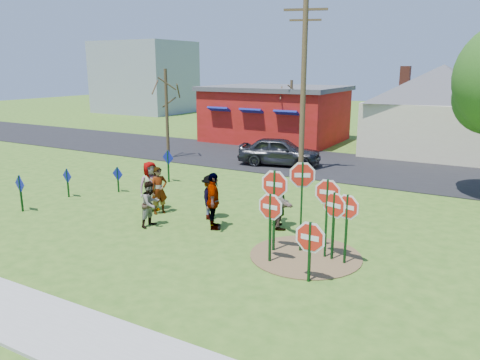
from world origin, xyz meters
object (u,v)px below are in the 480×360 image
at_px(person_b, 159,190).
at_px(utility_pole, 303,84).
at_px(stop_sign_d, 347,212).
at_px(stop_sign_b, 302,184).
at_px(stop_sign_a, 270,213).
at_px(person_a, 151,186).
at_px(stop_sign_c, 327,200).
at_px(suv, 280,151).

xyz_separation_m(person_b, utility_pole, (2.01, 8.70, 3.56)).
relative_size(stop_sign_d, utility_pole, 0.25).
bearing_deg(stop_sign_d, stop_sign_b, -176.83).
bearing_deg(stop_sign_a, stop_sign_d, 30.14).
bearing_deg(person_a, stop_sign_a, -83.56).
height_order(stop_sign_c, person_a, stop_sign_c).
xyz_separation_m(stop_sign_b, utility_pole, (-3.91, 9.53, 2.39)).
bearing_deg(stop_sign_a, suv, 117.99).
bearing_deg(person_a, stop_sign_c, -72.47).
distance_m(stop_sign_b, person_a, 6.60).
distance_m(stop_sign_a, utility_pole, 11.60).
relative_size(stop_sign_a, person_a, 1.12).
bearing_deg(stop_sign_b, utility_pole, 86.75).
bearing_deg(person_a, stop_sign_b, -72.80).
relative_size(stop_sign_b, utility_pole, 0.33).
xyz_separation_m(stop_sign_a, stop_sign_d, (1.85, 0.90, 0.06)).
xyz_separation_m(stop_sign_c, person_b, (-6.70, 0.91, -0.82)).
xyz_separation_m(stop_sign_b, stop_sign_d, (1.41, -0.23, -0.56)).
bearing_deg(stop_sign_c, person_b, 170.11).
bearing_deg(suv, utility_pole, -137.43).
height_order(stop_sign_c, stop_sign_d, stop_sign_c).
distance_m(person_a, person_b, 0.54).
bearing_deg(person_a, utility_pole, 9.33).
height_order(stop_sign_c, suv, stop_sign_c).
relative_size(suv, utility_pole, 0.53).
bearing_deg(utility_pole, suv, 145.09).
bearing_deg(stop_sign_b, stop_sign_c, -31.11).
distance_m(person_b, suv, 9.92).
distance_m(stop_sign_c, stop_sign_d, 0.67).
bearing_deg(stop_sign_c, suv, 118.58).
bearing_deg(utility_pole, stop_sign_d, -61.41).
relative_size(stop_sign_c, stop_sign_d, 1.15).
bearing_deg(suv, stop_sign_c, -161.75).
bearing_deg(person_b, stop_sign_b, -69.78).
bearing_deg(stop_sign_c, utility_pole, 113.87).
relative_size(stop_sign_a, utility_pole, 0.25).
bearing_deg(stop_sign_b, stop_sign_a, -136.75).
xyz_separation_m(stop_sign_a, suv, (-5.22, 11.88, -0.64)).
bearing_deg(suv, stop_sign_b, -164.76).
xyz_separation_m(person_a, suv, (0.78, 9.78, -0.14)).
xyz_separation_m(stop_sign_a, person_b, (-5.47, 1.96, -0.56)).
height_order(person_b, suv, person_b).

